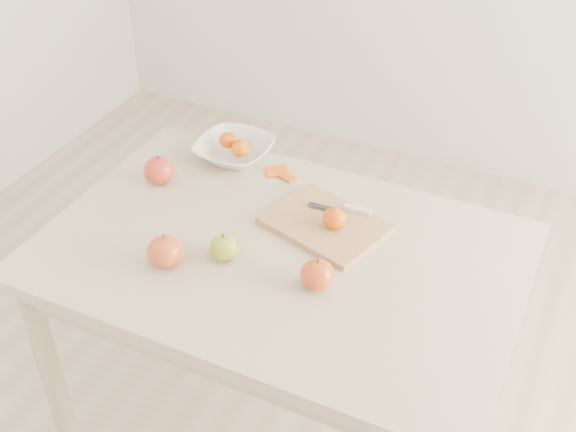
% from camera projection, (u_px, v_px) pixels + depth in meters
% --- Properties ---
extents(ground, '(3.50, 3.50, 0.00)m').
position_uv_depth(ground, '(281.00, 432.00, 2.27)').
color(ground, '#C6B293').
rests_on(ground, ground).
extents(table, '(1.20, 0.80, 0.75)m').
position_uv_depth(table, '(280.00, 278.00, 1.88)').
color(table, beige).
rests_on(table, ground).
extents(cutting_board, '(0.35, 0.29, 0.02)m').
position_uv_depth(cutting_board, '(325.00, 224.00, 1.89)').
color(cutting_board, '#AB8255').
rests_on(cutting_board, table).
extents(board_tangerine, '(0.06, 0.06, 0.05)m').
position_uv_depth(board_tangerine, '(335.00, 218.00, 1.85)').
color(board_tangerine, '#CA5607').
rests_on(board_tangerine, cutting_board).
extents(fruit_bowl, '(0.22, 0.22, 0.05)m').
position_uv_depth(fruit_bowl, '(234.00, 150.00, 2.14)').
color(fruit_bowl, white).
rests_on(fruit_bowl, table).
extents(bowl_tangerine_near, '(0.05, 0.05, 0.05)m').
position_uv_depth(bowl_tangerine_near, '(228.00, 140.00, 2.15)').
color(bowl_tangerine_near, '#D24807').
rests_on(bowl_tangerine_near, fruit_bowl).
extents(bowl_tangerine_far, '(0.06, 0.06, 0.05)m').
position_uv_depth(bowl_tangerine_far, '(240.00, 148.00, 2.11)').
color(bowl_tangerine_far, '#D66707').
rests_on(bowl_tangerine_far, fruit_bowl).
extents(orange_peel_a, '(0.07, 0.07, 0.01)m').
position_uv_depth(orange_peel_a, '(276.00, 172.00, 2.09)').
color(orange_peel_a, '#D64A0F').
rests_on(orange_peel_a, table).
extents(orange_peel_b, '(0.05, 0.05, 0.01)m').
position_uv_depth(orange_peel_b, '(288.00, 178.00, 2.07)').
color(orange_peel_b, '#D25B0E').
rests_on(orange_peel_b, table).
extents(paring_knife, '(0.17, 0.05, 0.01)m').
position_uv_depth(paring_knife, '(352.00, 210.00, 1.91)').
color(paring_knife, white).
rests_on(paring_knife, cutting_board).
extents(apple_green, '(0.07, 0.07, 0.07)m').
position_uv_depth(apple_green, '(224.00, 248.00, 1.77)').
color(apple_green, olive).
rests_on(apple_green, table).
extents(apple_red_c, '(0.09, 0.09, 0.08)m').
position_uv_depth(apple_red_c, '(165.00, 251.00, 1.75)').
color(apple_red_c, maroon).
rests_on(apple_red_c, table).
extents(apple_red_a, '(0.09, 0.09, 0.08)m').
position_uv_depth(apple_red_a, '(159.00, 170.00, 2.04)').
color(apple_red_a, maroon).
rests_on(apple_red_a, table).
extents(apple_red_e, '(0.08, 0.08, 0.07)m').
position_uv_depth(apple_red_e, '(317.00, 275.00, 1.69)').
color(apple_red_e, '#A72616').
rests_on(apple_red_e, table).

